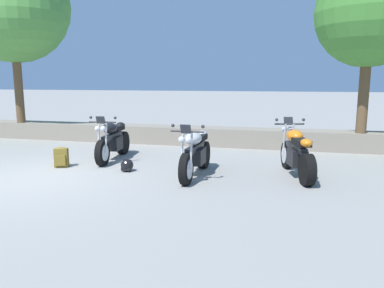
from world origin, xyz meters
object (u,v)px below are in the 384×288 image
motorcycle_orange_far_right (296,153)px  leafy_tree_mid_left (376,15)px  rider_backpack (61,157)px  motorcycle_silver_centre (195,153)px  leafy_tree_far_left (15,7)px  motorcycle_black_near_left (113,141)px  rider_helmet (127,165)px

motorcycle_orange_far_right → leafy_tree_mid_left: 4.78m
motorcycle_orange_far_right → rider_backpack: (-5.27, -0.48, -0.24)m
motorcycle_silver_centre → leafy_tree_mid_left: bearing=41.3°
leafy_tree_far_left → rider_backpack: bearing=-43.0°
motorcycle_black_near_left → rider_backpack: 1.34m
rider_backpack → motorcycle_silver_centre: bearing=-0.6°
leafy_tree_mid_left → rider_backpack: bearing=-154.2°
motorcycle_silver_centre → rider_helmet: 1.60m
rider_backpack → leafy_tree_mid_left: 8.70m
motorcycle_black_near_left → motorcycle_orange_far_right: bearing=-7.1°
rider_backpack → motorcycle_orange_far_right: bearing=5.2°
motorcycle_black_near_left → rider_backpack: (-0.80, -1.04, -0.24)m
motorcycle_silver_centre → rider_helmet: size_ratio=7.37×
motorcycle_silver_centre → leafy_tree_far_left: leafy_tree_far_left is taller
rider_backpack → rider_helmet: size_ratio=1.68×
leafy_tree_far_left → leafy_tree_mid_left: (10.83, 0.10, -0.64)m
motorcycle_orange_far_right → leafy_tree_mid_left: leafy_tree_mid_left is taller
motorcycle_silver_centre → motorcycle_orange_far_right: (2.06, 0.52, 0.00)m
motorcycle_orange_far_right → leafy_tree_far_left: (-8.89, 2.89, 3.83)m
motorcycle_black_near_left → leafy_tree_mid_left: size_ratio=0.45×
motorcycle_silver_centre → motorcycle_black_near_left: bearing=155.9°
motorcycle_orange_far_right → rider_backpack: 5.29m
motorcycle_black_near_left → leafy_tree_mid_left: (6.40, 2.43, 3.19)m
motorcycle_orange_far_right → rider_backpack: motorcycle_orange_far_right is taller
motorcycle_silver_centre → leafy_tree_far_left: (-6.83, 3.41, 3.83)m
rider_backpack → leafy_tree_far_left: 6.41m
leafy_tree_far_left → motorcycle_silver_centre: bearing=-26.5°
motorcycle_black_near_left → motorcycle_silver_centre: same height
leafy_tree_mid_left → motorcycle_orange_far_right: bearing=-122.9°
rider_helmet → leafy_tree_mid_left: (5.56, 3.50, 3.54)m
motorcycle_orange_far_right → rider_backpack: size_ratio=4.33×
motorcycle_silver_centre → leafy_tree_mid_left: size_ratio=0.45×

